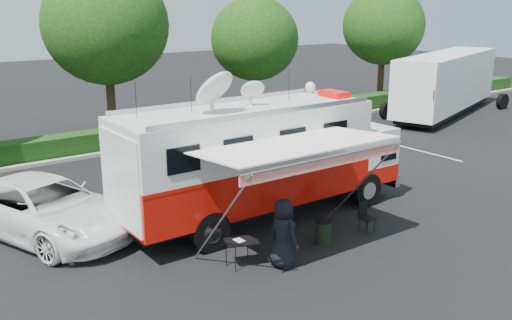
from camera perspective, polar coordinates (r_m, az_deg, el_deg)
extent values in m
plane|color=black|center=(19.42, 0.87, -5.73)|extent=(120.00, 120.00, 0.00)
cube|color=#9E998E|center=(30.30, -5.57, 2.17)|extent=(60.00, 0.35, 0.15)
cube|color=black|center=(30.97, -6.44, 3.25)|extent=(60.00, 1.20, 1.00)
cylinder|color=black|center=(29.90, -14.32, 6.13)|extent=(0.44, 0.44, 4.80)
ellipsoid|color=#14380F|center=(29.56, -14.78, 12.93)|extent=(6.14, 6.14, 5.84)
cylinder|color=black|center=(34.27, -0.12, 7.08)|extent=(0.44, 0.44, 4.00)
ellipsoid|color=#14380F|center=(33.96, -0.13, 12.03)|extent=(5.12, 5.12, 4.86)
cylinder|color=black|center=(41.61, 12.38, 8.50)|extent=(0.44, 0.44, 4.40)
ellipsoid|color=#14380F|center=(41.35, 12.65, 12.98)|extent=(5.63, 5.63, 5.35)
cube|color=silver|center=(19.33, -20.52, -6.86)|extent=(0.12, 5.50, 0.01)
cube|color=silver|center=(21.50, -5.01, -3.64)|extent=(0.12, 5.50, 0.01)
cube|color=silver|center=(24.95, 6.85, -0.96)|extent=(0.12, 5.50, 0.01)
cube|color=silver|center=(29.25, 15.53, 1.03)|extent=(0.12, 5.50, 0.01)
cube|color=black|center=(19.21, 0.88, -4.02)|extent=(9.60, 1.56, 0.33)
cylinder|color=black|center=(20.62, 10.93, -2.92)|extent=(1.23, 0.36, 1.23)
cylinder|color=black|center=(22.28, 6.34, -1.33)|extent=(1.23, 0.36, 1.23)
cylinder|color=black|center=(16.74, -4.59, -7.11)|extent=(1.23, 0.36, 1.23)
cylinder|color=black|center=(18.74, -8.54, -4.71)|extent=(1.23, 0.36, 1.23)
cube|color=silver|center=(22.46, 11.30, -1.26)|extent=(0.22, 2.79, 0.45)
cube|color=silver|center=(21.59, 9.93, 1.05)|extent=(1.56, 2.79, 1.90)
cube|color=red|center=(21.76, 9.85, -0.66)|extent=(1.58, 2.81, 0.61)
cube|color=black|center=(22.02, 11.29, 2.17)|extent=(0.13, 2.49, 0.78)
cube|color=red|center=(18.50, -1.05, -2.06)|extent=(8.48, 2.79, 1.34)
cube|color=red|center=(18.31, -1.06, -0.06)|extent=(8.50, 2.81, 0.11)
cube|color=silver|center=(18.11, -1.07, 2.49)|extent=(8.48, 2.79, 1.56)
cube|color=silver|center=(17.94, -1.08, 5.06)|extent=(8.48, 2.79, 0.09)
cube|color=#CC0505|center=(20.29, 7.79, 6.60)|extent=(0.61, 1.06, 0.18)
sphere|color=silver|center=(21.01, 5.46, 7.28)|extent=(0.38, 0.38, 0.38)
ellipsoid|color=silver|center=(17.00, -4.19, 7.15)|extent=(1.34, 1.34, 0.40)
ellipsoid|color=silver|center=(18.28, -0.34, 7.07)|extent=(0.78, 0.78, 0.22)
cylinder|color=black|center=(16.54, -11.92, 5.84)|extent=(0.02, 0.02, 1.12)
cylinder|color=black|center=(17.33, -6.51, 6.50)|extent=(0.02, 0.02, 1.12)
cylinder|color=black|center=(19.46, 3.31, 7.56)|extent=(0.02, 0.02, 1.12)
cube|color=white|center=(15.80, 3.96, 1.55)|extent=(5.58, 2.67, 0.23)
cube|color=red|center=(14.90, 7.19, -0.20)|extent=(5.58, 0.04, 0.31)
cylinder|color=#B2B2B7|center=(14.85, 7.26, 0.28)|extent=(5.58, 0.07, 0.07)
cylinder|color=#B2B2B7|center=(14.81, -3.58, -6.09)|extent=(0.05, 2.87, 3.22)
cylinder|color=#B2B2B7|center=(17.88, 10.28, -2.47)|extent=(0.05, 2.87, 3.22)
imported|color=white|center=(19.16, -20.07, -7.03)|extent=(5.07, 7.06, 1.79)
imported|color=black|center=(16.02, 2.67, -10.57)|extent=(0.74, 1.03, 1.97)
cube|color=black|center=(15.75, -1.45, -8.12)|extent=(1.03, 0.87, 0.04)
cylinder|color=black|center=(15.55, -2.07, -9.93)|extent=(0.02, 0.02, 0.72)
cylinder|color=black|center=(15.89, -3.00, -9.35)|extent=(0.02, 0.02, 0.72)
cylinder|color=black|center=(15.92, 0.11, -9.28)|extent=(0.02, 0.02, 0.72)
cylinder|color=black|center=(16.26, -0.84, -8.73)|extent=(0.02, 0.02, 0.72)
cube|color=silver|center=(15.76, -1.71, -8.03)|extent=(0.23, 0.31, 0.01)
cube|color=black|center=(18.46, 11.06, -5.75)|extent=(0.47, 0.47, 0.04)
cube|color=black|center=(18.52, 10.61, -4.87)|extent=(0.43, 0.08, 0.48)
cylinder|color=black|center=(18.32, 11.05, -6.65)|extent=(0.02, 0.02, 0.43)
cylinder|color=black|center=(18.53, 10.27, -6.34)|extent=(0.02, 0.02, 0.43)
cylinder|color=black|center=(18.56, 11.78, -6.40)|extent=(0.02, 0.02, 0.43)
cylinder|color=black|center=(18.77, 11.00, -6.09)|extent=(0.02, 0.02, 0.43)
cylinder|color=black|center=(17.38, 6.73, -7.21)|extent=(0.46, 0.46, 0.71)
cylinder|color=black|center=(17.24, 6.77, -6.06)|extent=(0.50, 0.50, 0.04)
cube|color=white|center=(38.72, 18.56, 7.58)|extent=(12.81, 6.57, 3.37)
cube|color=#B20C0C|center=(37.97, 20.20, 7.29)|extent=(11.37, 3.91, 0.53)
cube|color=black|center=(38.99, 18.33, 4.90)|extent=(11.71, 5.93, 0.32)
cylinder|color=black|center=(34.96, 15.80, 4.21)|extent=(1.05, 0.32, 1.05)
cylinder|color=black|center=(36.41, 12.95, 4.83)|extent=(1.05, 0.32, 1.05)
cylinder|color=black|center=(35.95, 17.06, 4.41)|extent=(1.05, 0.32, 1.05)
cylinder|color=black|center=(37.36, 14.24, 5.02)|extent=(1.05, 0.32, 1.05)
cylinder|color=black|center=(42.28, 23.42, 5.40)|extent=(1.05, 0.32, 1.05)
cylinder|color=black|center=(43.48, 20.81, 5.91)|extent=(1.05, 0.32, 1.05)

